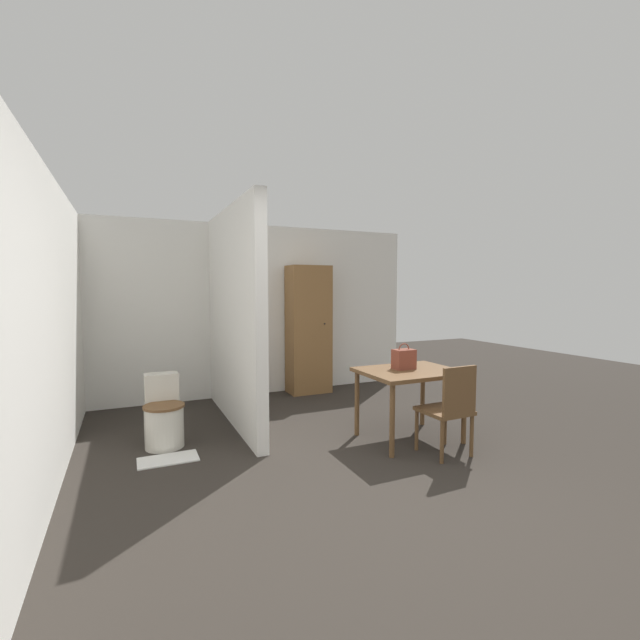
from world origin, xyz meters
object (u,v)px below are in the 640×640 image
object	(u,v)px
handbag	(404,359)
wooden_cabinet	(308,329)
dining_table	(409,378)
toilet	(164,417)
wooden_chair	(450,407)

from	to	relation	value
handbag	wooden_cabinet	bearing A→B (deg)	93.44
dining_table	toilet	distance (m)	2.53
dining_table	handbag	size ratio (longest dim) A/B	3.63
wooden_chair	wooden_cabinet	xyz separation A→B (m)	(-0.24, 2.84, 0.49)
handbag	wooden_cabinet	xyz separation A→B (m)	(-0.14, 2.25, 0.12)
toilet	handbag	distance (m)	2.52
wooden_chair	handbag	world-z (taller)	handbag
wooden_chair	handbag	size ratio (longest dim) A/B	3.20
toilet	wooden_cabinet	distance (m)	2.70
wooden_chair	wooden_cabinet	world-z (taller)	wooden_cabinet
toilet	handbag	xyz separation A→B (m)	(2.32, -0.81, 0.55)
wooden_cabinet	wooden_chair	bearing A→B (deg)	-85.27
wooden_cabinet	toilet	bearing A→B (deg)	-146.64
dining_table	handbag	world-z (taller)	handbag
dining_table	toilet	xyz separation A→B (m)	(-2.35, 0.88, -0.36)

